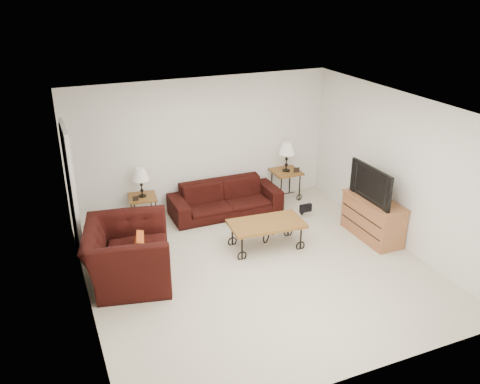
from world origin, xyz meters
The scene contains 20 objects.
ground centered at (0.00, 0.00, 0.00)m, with size 5.00×5.00×0.00m, color beige.
wall_back centered at (0.00, 2.50, 1.25)m, with size 5.00×0.02×2.50m, color white.
wall_front centered at (0.00, -2.50, 1.25)m, with size 5.00×0.02×2.50m, color white.
wall_left centered at (-2.50, 0.00, 1.25)m, with size 0.02×5.00×2.50m, color white.
wall_right centered at (2.50, 0.00, 1.25)m, with size 0.02×5.00×2.50m, color white.
ceiling centered at (0.00, 0.00, 2.50)m, with size 5.00×5.00×0.00m, color white.
doorway centered at (-2.47, 1.65, 1.02)m, with size 0.08×0.94×2.04m, color black.
sofa centered at (0.26, 2.02, 0.30)m, with size 2.07×0.81×0.60m, color black.
side_table_left centered at (-1.26, 2.20, 0.27)m, with size 0.49×0.49×0.53m, color brown.
side_table_right centered at (1.62, 2.20, 0.30)m, with size 0.54×0.54×0.59m, color brown.
lamp_left centered at (-1.26, 2.20, 0.80)m, with size 0.30×0.30×0.53m, color black, non-canonical shape.
lamp_right centered at (1.62, 2.20, 0.89)m, with size 0.34×0.34×0.59m, color black, non-canonical shape.
photo_frame_left centered at (-1.41, 2.05, 0.58)m, with size 0.11×0.01×0.09m, color black.
photo_frame_right centered at (1.77, 2.05, 0.64)m, with size 0.12×0.02×0.10m, color black.
coffee_table centered at (0.41, 0.55, 0.23)m, with size 1.21×0.66×0.45m, color brown.
armchair centered at (-1.88, 0.44, 0.44)m, with size 1.35×1.18×0.88m, color black.
throw_pillow centered at (-1.73, 0.39, 0.52)m, with size 0.40×0.10×0.40m, color #D9471B.
tv_stand centered at (2.23, 0.17, 0.35)m, with size 0.48×1.16×0.70m, color #A2693C.
television centered at (2.21, 0.17, 1.00)m, with size 1.04×0.14×0.60m, color black.
backpack centered at (1.56, 1.39, 0.23)m, with size 0.36×0.28×0.47m, color black.
Camera 1 is at (-2.84, -6.05, 4.15)m, focal length 37.77 mm.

